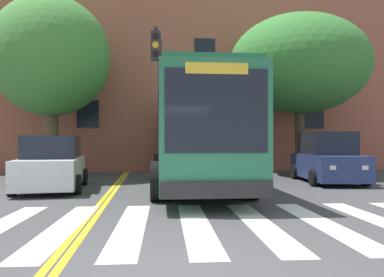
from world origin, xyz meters
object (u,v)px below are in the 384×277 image
(traffic_light_overhead, at_px, (158,81))
(street_tree_curbside_large, at_px, (300,65))
(car_navy_far_lane, at_px, (327,159))
(city_bus, at_px, (193,133))
(street_tree_curbside_small, at_px, (51,57))
(car_white_near_lane, at_px, (52,165))
(car_tan_behind_bus, at_px, (189,154))

(traffic_light_overhead, bearing_deg, street_tree_curbside_large, 19.79)
(car_navy_far_lane, bearing_deg, street_tree_curbside_large, 85.12)
(city_bus, xyz_separation_m, street_tree_curbside_small, (-5.86, 3.47, 3.35))
(traffic_light_overhead, height_order, street_tree_curbside_small, street_tree_curbside_small)
(car_navy_far_lane, relative_size, street_tree_curbside_small, 0.55)
(street_tree_curbside_small, bearing_deg, street_tree_curbside_large, 1.65)
(car_white_near_lane, height_order, street_tree_curbside_small, street_tree_curbside_small)
(car_navy_far_lane, bearing_deg, car_tan_behind_bus, 113.60)
(street_tree_curbside_large, bearing_deg, city_bus, -145.74)
(city_bus, relative_size, car_white_near_lane, 2.71)
(street_tree_curbside_large, bearing_deg, traffic_light_overhead, -160.21)
(city_bus, bearing_deg, car_tan_behind_bus, 84.84)
(city_bus, relative_size, street_tree_curbside_small, 1.45)
(city_bus, bearing_deg, street_tree_curbside_large, 34.26)
(city_bus, distance_m, car_navy_far_lane, 5.42)
(street_tree_curbside_small, bearing_deg, car_white_near_lane, -74.75)
(street_tree_curbside_small, bearing_deg, car_tan_behind_bus, 45.69)
(car_tan_behind_bus, xyz_separation_m, traffic_light_overhead, (-2.16, -9.09, 3.16))
(city_bus, bearing_deg, traffic_light_overhead, 131.88)
(street_tree_curbside_small, bearing_deg, car_navy_far_lane, -15.05)
(traffic_light_overhead, bearing_deg, car_navy_far_lane, -7.73)
(city_bus, height_order, car_navy_far_lane, city_bus)
(city_bus, bearing_deg, street_tree_curbside_small, 149.35)
(car_white_near_lane, xyz_separation_m, traffic_light_overhead, (3.50, 2.07, 3.16))
(car_navy_far_lane, distance_m, traffic_light_overhead, 7.26)
(traffic_light_overhead, bearing_deg, car_white_near_lane, -149.42)
(city_bus, distance_m, car_tan_behind_bus, 10.54)
(car_navy_far_lane, bearing_deg, street_tree_curbside_small, 164.95)
(street_tree_curbside_small, bearing_deg, city_bus, -30.65)
(street_tree_curbside_large, bearing_deg, car_navy_far_lane, -94.88)
(car_tan_behind_bus, bearing_deg, traffic_light_overhead, -103.37)
(car_white_near_lane, bearing_deg, traffic_light_overhead, 30.58)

